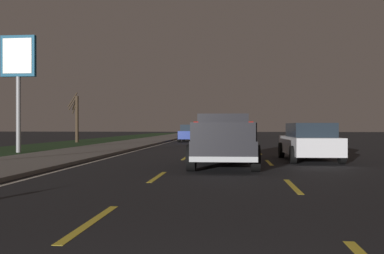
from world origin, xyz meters
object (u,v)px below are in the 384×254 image
(sedan_white, at_px, (309,142))
(sedan_blue, at_px, (191,133))
(gas_price_sign, at_px, (18,65))
(pickup_truck, at_px, (223,140))
(bare_tree_far, at_px, (76,117))

(sedan_white, height_order, sedan_blue, same)
(sedan_blue, xyz_separation_m, gas_price_sign, (-16.13, 7.68, 3.88))
(pickup_truck, relative_size, sedan_white, 1.23)
(pickup_truck, height_order, sedan_blue, pickup_truck)
(sedan_white, bearing_deg, pickup_truck, 122.90)
(pickup_truck, xyz_separation_m, gas_price_sign, (6.02, 11.04, 3.76))
(pickup_truck, xyz_separation_m, sedan_blue, (22.15, 3.36, -0.13))
(gas_price_sign, bearing_deg, pickup_truck, -118.61)
(sedan_white, distance_m, sedan_blue, 21.04)
(bare_tree_far, bearing_deg, pickup_truck, -146.33)
(sedan_blue, relative_size, bare_tree_far, 1.02)
(pickup_truck, height_order, sedan_white, pickup_truck)
(sedan_white, distance_m, gas_price_sign, 15.50)
(pickup_truck, bearing_deg, sedan_white, -57.10)
(pickup_truck, bearing_deg, sedan_blue, 8.63)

